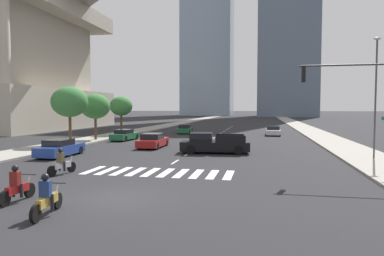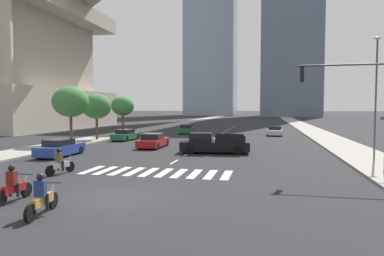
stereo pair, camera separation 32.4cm
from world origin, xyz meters
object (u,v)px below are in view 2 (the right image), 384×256
at_px(sedan_green_1, 126,135).
at_px(sedan_blue_0, 60,148).
at_px(sedan_red_3, 153,141).
at_px(street_tree_second, 96,106).
at_px(pickup_truck, 211,143).
at_px(sedan_green_4, 187,129).
at_px(motorcycle_lead, 42,199).
at_px(street_tree_third, 123,106).
at_px(street_tree_nearest, 71,102).
at_px(motorcycle_trailing, 14,187).
at_px(street_lamp_east, 376,89).
at_px(motorcycle_third, 60,164).
at_px(sedan_silver_2, 275,131).
at_px(traffic_signal_near, 354,94).

bearing_deg(sedan_green_1, sedan_blue_0, -174.95).
bearing_deg(sedan_red_3, street_tree_second, 56.89).
xyz_separation_m(pickup_truck, sedan_green_4, (-6.92, 21.41, -0.21)).
distance_m(motorcycle_lead, sedan_blue_0, 15.67).
height_order(motorcycle_lead, street_tree_third, street_tree_third).
height_order(motorcycle_lead, street_tree_nearest, street_tree_nearest).
bearing_deg(motorcycle_trailing, street_lamp_east, -48.86).
relative_size(motorcycle_trailing, pickup_truck, 0.36).
distance_m(motorcycle_trailing, motorcycle_third, 5.77).
xyz_separation_m(sedan_silver_2, street_tree_second, (-19.93, -11.98, 3.30)).
bearing_deg(motorcycle_third, traffic_signal_near, -66.90).
bearing_deg(motorcycle_third, street_lamp_east, -51.29).
relative_size(motorcycle_trailing, motorcycle_third, 1.00).
height_order(sedan_red_3, street_lamp_east, street_lamp_east).
relative_size(sedan_green_1, sedan_silver_2, 0.99).
height_order(pickup_truck, sedan_green_4, pickup_truck).
bearing_deg(pickup_truck, motorcycle_third, 51.65).
height_order(sedan_blue_0, street_tree_second, street_tree_second).
distance_m(pickup_truck, street_lamp_east, 12.69).
height_order(motorcycle_lead, pickup_truck, pickup_truck).
distance_m(motorcycle_third, street_tree_nearest, 16.05).
distance_m(pickup_truck, sedan_green_1, 14.75).
bearing_deg(sedan_blue_0, street_lamp_east, -84.56).
xyz_separation_m(street_tree_second, street_tree_third, (0.00, 7.43, 0.06)).
relative_size(sedan_silver_2, street_tree_nearest, 0.80).
distance_m(motorcycle_third, street_lamp_east, 21.41).
bearing_deg(street_lamp_east, pickup_truck, 172.75).
distance_m(motorcycle_trailing, street_tree_third, 33.49).
bearing_deg(motorcycle_trailing, street_tree_second, 20.48).
distance_m(motorcycle_lead, sedan_red_3, 20.88).
bearing_deg(sedan_silver_2, street_tree_second, -58.39).
bearing_deg(street_lamp_east, motorcycle_third, -153.77).
xyz_separation_m(motorcycle_third, street_lamp_east, (18.79, 9.26, 4.43)).
relative_size(sedan_green_1, street_tree_second, 0.87).
bearing_deg(sedan_green_4, motorcycle_lead, -178.83).
relative_size(sedan_blue_0, traffic_signal_near, 0.73).
distance_m(sedan_blue_0, traffic_signal_near, 20.79).
xyz_separation_m(motorcycle_lead, sedan_green_1, (-8.12, 27.11, 0.01)).
relative_size(sedan_silver_2, street_lamp_east, 0.53).
relative_size(sedan_silver_2, street_tree_second, 0.88).
bearing_deg(sedan_red_3, sedan_blue_0, 143.42).
relative_size(traffic_signal_near, street_tree_second, 1.23).
relative_size(motorcycle_lead, sedan_green_1, 0.49).
bearing_deg(sedan_green_4, sedan_silver_2, -99.31).
distance_m(sedan_blue_0, street_tree_second, 13.30).
height_order(motorcycle_third, sedan_red_3, motorcycle_third).
relative_size(pickup_truck, sedan_green_4, 1.21).
bearing_deg(traffic_signal_near, street_lamp_east, -114.65).
relative_size(sedan_blue_0, sedan_green_1, 1.03).
distance_m(sedan_green_1, traffic_signal_near, 26.93).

